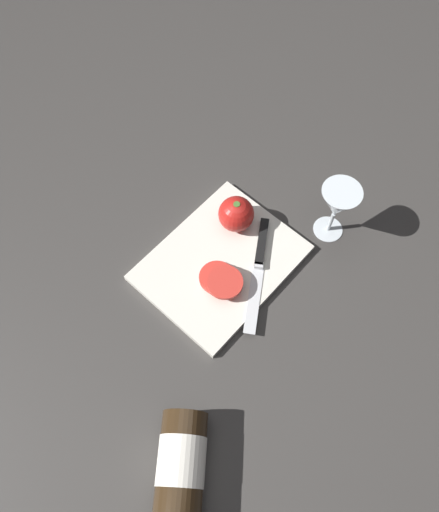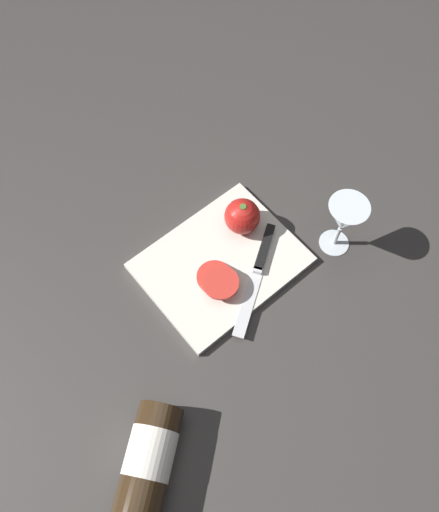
# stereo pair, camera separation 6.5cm
# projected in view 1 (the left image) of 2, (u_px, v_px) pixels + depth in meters

# --- Properties ---
(ground_plane) EXTENTS (3.00, 3.00, 0.00)m
(ground_plane) POSITION_uv_depth(u_px,v_px,m) (234.00, 275.00, 1.08)
(ground_plane) COLOR #383533
(cutting_board) EXTENTS (0.33, 0.26, 0.02)m
(cutting_board) POSITION_uv_depth(u_px,v_px,m) (220.00, 264.00, 1.08)
(cutting_board) COLOR silver
(cutting_board) RESTS_ON ground_plane
(wine_bottle) EXTENTS (0.28, 0.24, 0.09)m
(wine_bottle) POSITION_uv_depth(u_px,v_px,m) (180.00, 477.00, 0.86)
(wine_bottle) COLOR #332314
(wine_bottle) RESTS_ON ground_plane
(wine_glass) EXTENTS (0.08, 0.08, 0.15)m
(wine_glass) POSITION_uv_depth(u_px,v_px,m) (337.00, 205.00, 1.04)
(wine_glass) COLOR silver
(wine_glass) RESTS_ON ground_plane
(whole_tomato) EXTENTS (0.08, 0.08, 0.08)m
(whole_tomato) POSITION_uv_depth(u_px,v_px,m) (236.00, 214.00, 1.08)
(whole_tomato) COLOR red
(whole_tomato) RESTS_ON cutting_board
(knife) EXTENTS (0.23, 0.16, 0.01)m
(knife) POSITION_uv_depth(u_px,v_px,m) (260.00, 254.00, 1.08)
(knife) COLOR silver
(knife) RESTS_ON cutting_board
(tomato_slice_stack_near) EXTENTS (0.08, 0.10, 0.03)m
(tomato_slice_stack_near) POSITION_uv_depth(u_px,v_px,m) (221.00, 280.00, 1.04)
(tomato_slice_stack_near) COLOR red
(tomato_slice_stack_near) RESTS_ON cutting_board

